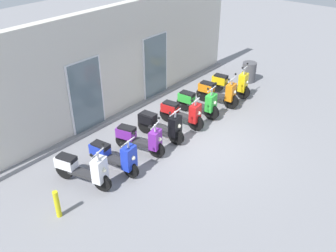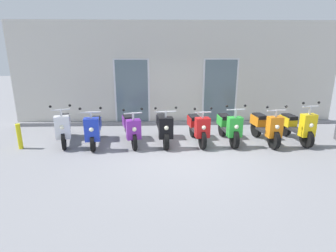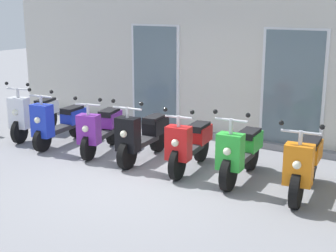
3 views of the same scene
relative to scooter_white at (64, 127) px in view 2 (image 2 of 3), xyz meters
name	(u,v)px [view 2 (image 2 of 3)]	position (x,y,z in m)	size (l,w,h in m)	color
ground_plane	(183,154)	(3.32, -0.94, -0.49)	(40.00, 40.00, 0.00)	gray
storefront_facade	(176,76)	(3.32, 2.06, 1.22)	(11.23, 0.50, 3.53)	beige
scooter_white	(64,127)	(0.00, 0.00, 0.00)	(0.73, 1.60, 1.23)	black
scooter_blue	(94,129)	(0.89, -0.17, -0.02)	(0.59, 1.55, 1.20)	black
scooter_purple	(131,128)	(1.90, -0.10, -0.02)	(0.71, 1.51, 1.14)	black
scooter_black	(164,127)	(2.84, -0.06, -0.03)	(0.61, 1.61, 1.17)	black
scooter_red	(198,127)	(3.82, -0.08, -0.02)	(0.56, 1.56, 1.15)	black
scooter_green	(229,127)	(4.72, -0.06, -0.03)	(0.57, 1.58, 1.21)	black
scooter_orange	(265,127)	(5.77, -0.15, -0.02)	(0.60, 1.59, 1.20)	black
scooter_yellow	(297,126)	(6.71, -0.11, -0.01)	(0.56, 1.55, 1.28)	black
curb_bollard	(19,136)	(-1.08, -0.42, -0.14)	(0.12, 0.12, 0.70)	yellow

